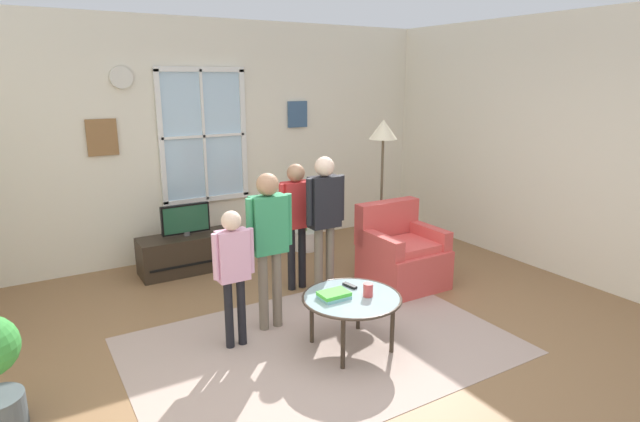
# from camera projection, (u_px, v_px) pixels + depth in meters

# --- Properties ---
(ground_plane) EXTENTS (6.48, 6.56, 0.02)m
(ground_plane) POSITION_uv_depth(u_px,v_px,m) (353.00, 351.00, 4.26)
(ground_plane) COLOR olive
(back_wall) EXTENTS (5.88, 0.17, 2.85)m
(back_wall) POSITION_uv_depth(u_px,v_px,m) (215.00, 139.00, 6.42)
(back_wall) COLOR silver
(back_wall) RESTS_ON ground_plane
(side_wall_right) EXTENTS (0.12, 5.96, 2.85)m
(side_wall_right) POSITION_uv_depth(u_px,v_px,m) (592.00, 151.00, 5.40)
(side_wall_right) COLOR silver
(side_wall_right) RESTS_ON ground_plane
(area_rug) EXTENTS (3.06, 2.10, 0.01)m
(area_rug) POSITION_uv_depth(u_px,v_px,m) (321.00, 346.00, 4.31)
(area_rug) COLOR tan
(area_rug) RESTS_ON ground_plane
(tv_stand) EXTENTS (1.08, 0.43, 0.43)m
(tv_stand) POSITION_uv_depth(u_px,v_px,m) (188.00, 253.00, 5.94)
(tv_stand) COLOR #2D2319
(tv_stand) RESTS_ON ground_plane
(television) EXTENTS (0.55, 0.08, 0.36)m
(television) POSITION_uv_depth(u_px,v_px,m) (186.00, 219.00, 5.84)
(television) COLOR #4C4C4C
(television) RESTS_ON tv_stand
(armchair) EXTENTS (0.76, 0.74, 0.87)m
(armchair) POSITION_uv_depth(u_px,v_px,m) (401.00, 255.00, 5.53)
(armchair) COLOR #D14C47
(armchair) RESTS_ON ground_plane
(coffee_table) EXTENTS (0.81, 0.81, 0.46)m
(coffee_table) POSITION_uv_depth(u_px,v_px,m) (352.00, 300.00, 4.19)
(coffee_table) COLOR #99B2B7
(coffee_table) RESTS_ON ground_plane
(book_stack) EXTENTS (0.24, 0.19, 0.05)m
(book_stack) POSITION_uv_depth(u_px,v_px,m) (334.00, 295.00, 4.15)
(book_stack) COLOR #79C5C7
(book_stack) RESTS_ON coffee_table
(cup) EXTENTS (0.08, 0.08, 0.11)m
(cup) POSITION_uv_depth(u_px,v_px,m) (368.00, 290.00, 4.18)
(cup) COLOR #BF3F3F
(cup) RESTS_ON coffee_table
(remote_near_books) EXTENTS (0.07, 0.15, 0.02)m
(remote_near_books) POSITION_uv_depth(u_px,v_px,m) (350.00, 286.00, 4.38)
(remote_near_books) COLOR black
(remote_near_books) RESTS_ON coffee_table
(person_pink_shirt) EXTENTS (0.35, 0.16, 1.16)m
(person_pink_shirt) POSITION_uv_depth(u_px,v_px,m) (233.00, 263.00, 4.14)
(person_pink_shirt) COLOR black
(person_pink_shirt) RESTS_ON ground_plane
(person_green_shirt) EXTENTS (0.42, 0.19, 1.40)m
(person_green_shirt) POSITION_uv_depth(u_px,v_px,m) (269.00, 233.00, 4.42)
(person_green_shirt) COLOR #726656
(person_green_shirt) RESTS_ON ground_plane
(person_red_shirt) EXTENTS (0.40, 0.18, 1.33)m
(person_red_shirt) POSITION_uv_depth(u_px,v_px,m) (296.00, 212.00, 5.30)
(person_red_shirt) COLOR black
(person_red_shirt) RESTS_ON ground_plane
(person_black_shirt) EXTENTS (0.43, 0.20, 1.43)m
(person_black_shirt) POSITION_uv_depth(u_px,v_px,m) (325.00, 210.00, 5.13)
(person_black_shirt) COLOR #726656
(person_black_shirt) RESTS_ON ground_plane
(potted_plant_by_window) EXTENTS (0.36, 0.36, 0.73)m
(potted_plant_by_window) POSITION_uv_depth(u_px,v_px,m) (306.00, 221.00, 6.68)
(potted_plant_by_window) COLOR silver
(potted_plant_by_window) RESTS_ON ground_plane
(floor_lamp) EXTENTS (0.32, 0.32, 1.71)m
(floor_lamp) POSITION_uv_depth(u_px,v_px,m) (383.00, 144.00, 5.92)
(floor_lamp) COLOR black
(floor_lamp) RESTS_ON ground_plane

